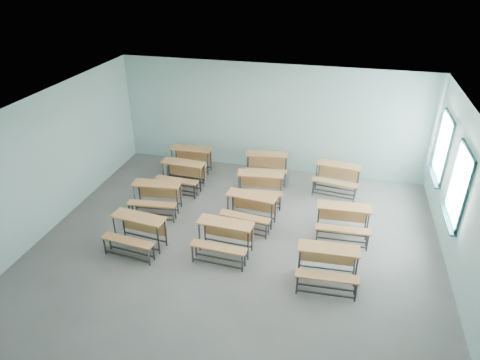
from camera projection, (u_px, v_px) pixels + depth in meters
The scene contains 12 objects.
room at pixel (242, 182), 9.04m from camera, with size 9.04×8.04×3.24m.
desk_unit_r0c0 at pixel (137, 229), 9.43m from camera, with size 1.30×0.95×0.76m.
desk_unit_r0c1 at pixel (224, 234), 9.23m from camera, with size 1.26×0.88×0.76m.
desk_unit_r0c2 at pixel (328, 261), 8.44m from camera, with size 1.25×0.87×0.76m.
desk_unit_r1c0 at pixel (156, 194), 10.77m from camera, with size 1.29×0.93×0.76m.
desk_unit_r1c1 at pixel (250, 206), 10.26m from camera, with size 1.30×0.95×0.76m.
desk_unit_r1c2 at pixel (343, 218), 9.82m from camera, with size 1.25×0.87×0.76m.
desk_unit_r2c0 at pixel (182, 172), 11.85m from camera, with size 1.27×0.90×0.76m.
desk_unit_r2c1 at pixel (260, 183), 11.26m from camera, with size 1.30×0.95×0.76m.
desk_unit_r3c0 at pixel (190, 157), 12.69m from camera, with size 1.22×0.82×0.76m.
desk_unit_r3c1 at pixel (267, 163), 12.35m from camera, with size 1.31×0.97×0.76m.
desk_unit_r3c2 at pixel (337, 174), 11.73m from camera, with size 1.30×0.96×0.76m.
Camera 1 is at (1.96, -7.68, 5.92)m, focal length 32.00 mm.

